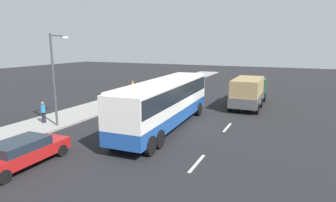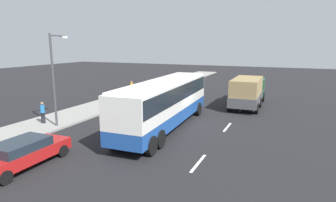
{
  "view_description": "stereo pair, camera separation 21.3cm",
  "coord_description": "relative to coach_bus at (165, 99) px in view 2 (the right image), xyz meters",
  "views": [
    {
      "loc": [
        -19.56,
        -7.31,
        5.98
      ],
      "look_at": [
        -0.82,
        1.1,
        1.86
      ],
      "focal_mm": 30.43,
      "sensor_mm": 36.0,
      "label": 1
    },
    {
      "loc": [
        -19.65,
        -7.12,
        5.98
      ],
      "look_at": [
        -0.82,
        1.1,
        1.86
      ],
      "focal_mm": 30.43,
      "sensor_mm": 36.0,
      "label": 2
    }
  ],
  "objects": [
    {
      "name": "street_lamp",
      "position": [
        -2.82,
        7.32,
        1.77
      ],
      "size": [
        1.64,
        0.24,
        6.57
      ],
      "color": "#47474C",
      "rests_on": "sidewalk_curb"
    },
    {
      "name": "lane_centreline",
      "position": [
        -4.47,
        -4.06,
        -2.16
      ],
      "size": [
        27.42,
        0.16,
        0.01
      ],
      "color": "white",
      "rests_on": "ground_plane"
    },
    {
      "name": "sidewalk_curb",
      "position": [
        1.6,
        8.65,
        -2.08
      ],
      "size": [
        80.0,
        4.0,
        0.15
      ],
      "primitive_type": "cube",
      "color": "gray",
      "rests_on": "ground_plane"
    },
    {
      "name": "pedestrian_near_curb",
      "position": [
        -2.87,
        8.75,
        -1.09
      ],
      "size": [
        0.32,
        0.32,
        1.61
      ],
      "rotation": [
        0.0,
        0.0,
        3.69
      ],
      "color": "black",
      "rests_on": "sidewalk_curb"
    },
    {
      "name": "car_red_compact",
      "position": [
        -8.77,
        3.77,
        -1.42
      ],
      "size": [
        4.73,
        1.95,
        1.37
      ],
      "rotation": [
        0.0,
        0.0,
        0.01
      ],
      "color": "#B21919",
      "rests_on": "ground_plane"
    },
    {
      "name": "cargo_truck",
      "position": [
        9.99,
        -4.3,
        -0.61
      ],
      "size": [
        7.85,
        2.71,
        2.84
      ],
      "rotation": [
        0.0,
        0.0,
        0.01
      ],
      "color": "#19592D",
      "rests_on": "ground_plane"
    },
    {
      "name": "pedestrian_at_crossing",
      "position": [
        10.16,
        8.83,
        -1.05
      ],
      "size": [
        0.32,
        0.32,
        1.66
      ],
      "rotation": [
        0.0,
        0.0,
        3.56
      ],
      "color": "brown",
      "rests_on": "sidewalk_curb"
    },
    {
      "name": "coach_bus",
      "position": [
        0.0,
        0.0,
        0.0
      ],
      "size": [
        12.51,
        3.11,
        3.48
      ],
      "rotation": [
        0.0,
        0.0,
        0.04
      ],
      "color": "#1E4C9E",
      "rests_on": "ground_plane"
    },
    {
      "name": "ground_plane",
      "position": [
        1.6,
        -0.97,
        -2.16
      ],
      "size": [
        120.0,
        120.0,
        0.0
      ],
      "primitive_type": "plane",
      "color": "black"
    }
  ]
}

